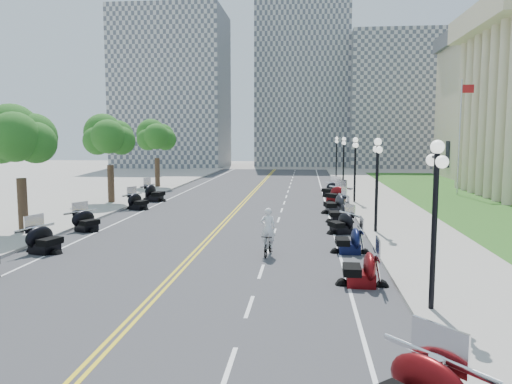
{
  "coord_description": "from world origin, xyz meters",
  "views": [
    {
      "loc": [
        4.89,
        -22.69,
        5.21
      ],
      "look_at": [
        2.02,
        5.66,
        2.0
      ],
      "focal_mm": 35.0,
      "sensor_mm": 36.0,
      "label": 1
    }
  ],
  "objects": [
    {
      "name": "lane_dash_12",
      "position": [
        3.2,
        24.0,
        0.01
      ],
      "size": [
        0.12,
        2.0,
        0.0
      ],
      "primitive_type": "cube",
      "color": "white",
      "rests_on": "road"
    },
    {
      "name": "lane_dash_3",
      "position": [
        3.2,
        -12.0,
        0.01
      ],
      "size": [
        0.12,
        2.0,
        0.0
      ],
      "primitive_type": "cube",
      "color": "white",
      "rests_on": "road"
    },
    {
      "name": "motorcycle_n_10",
      "position": [
        7.02,
        20.4,
        0.7
      ],
      "size": [
        2.83,
        2.83,
        1.4
      ],
      "primitive_type": null,
      "rotation": [
        0.0,
        0.0,
        -0.8
      ],
      "color": "black",
      "rests_on": "road"
    },
    {
      "name": "bicycle",
      "position": [
        3.26,
        -1.45,
        0.49
      ],
      "size": [
        0.64,
        1.66,
        0.97
      ],
      "primitive_type": "imported",
      "rotation": [
        0.0,
        0.0,
        -0.12
      ],
      "color": "#A51414",
      "rests_on": "road"
    },
    {
      "name": "distant_block_a",
      "position": [
        -18.0,
        62.0,
        13.0
      ],
      "size": [
        18.0,
        14.0,
        26.0
      ],
      "primitive_type": "cube",
      "color": "gray",
      "rests_on": "ground"
    },
    {
      "name": "lane_dash_15",
      "position": [
        3.2,
        36.0,
        0.01
      ],
      "size": [
        0.12,
        2.0,
        0.0
      ],
      "primitive_type": "cube",
      "color": "white",
      "rests_on": "road"
    },
    {
      "name": "lane_dash_16",
      "position": [
        3.2,
        40.0,
        0.01
      ],
      "size": [
        0.12,
        2.0,
        0.0
      ],
      "primitive_type": "cube",
      "color": "white",
      "rests_on": "road"
    },
    {
      "name": "flagpole",
      "position": [
        18.0,
        22.0,
        5.0
      ],
      "size": [
        1.1,
        0.2,
        10.0
      ],
      "primitive_type": null,
      "color": "silver",
      "rests_on": "ground"
    },
    {
      "name": "motorcycle_n_8",
      "position": [
        6.85,
        10.95,
        0.74
      ],
      "size": [
        2.5,
        2.5,
        1.49
      ],
      "primitive_type": null,
      "rotation": [
        0.0,
        0.0,
        -1.38
      ],
      "color": "black",
      "rests_on": "road"
    },
    {
      "name": "street_lamp_4",
      "position": [
        8.6,
        28.0,
        2.6
      ],
      "size": [
        0.5,
        1.2,
        4.9
      ],
      "primitive_type": null,
      "color": "black",
      "rests_on": "sidewalk_north"
    },
    {
      "name": "centerline_yellow_b",
      "position": [
        0.12,
        10.0,
        0.01
      ],
      "size": [
        0.12,
        90.0,
        0.0
      ],
      "primitive_type": "cube",
      "color": "yellow",
      "rests_on": "road"
    },
    {
      "name": "motorcycle_n_5",
      "position": [
        6.83,
        -0.54,
        0.66
      ],
      "size": [
        1.91,
        1.91,
        1.31
      ],
      "primitive_type": null,
      "rotation": [
        0.0,
        0.0,
        -1.55
      ],
      "color": "black",
      "rests_on": "road"
    },
    {
      "name": "lane_dash_13",
      "position": [
        3.2,
        28.0,
        0.01
      ],
      "size": [
        0.12,
        2.0,
        0.0
      ],
      "primitive_type": "cube",
      "color": "white",
      "rests_on": "road"
    },
    {
      "name": "lane_dash_4",
      "position": [
        3.2,
        -8.0,
        0.01
      ],
      "size": [
        0.12,
        2.0,
        0.0
      ],
      "primitive_type": "cube",
      "color": "white",
      "rests_on": "road"
    },
    {
      "name": "distant_block_b",
      "position": [
        4.0,
        68.0,
        15.0
      ],
      "size": [
        16.0,
        12.0,
        30.0
      ],
      "primitive_type": "cube",
      "color": "gray",
      "rests_on": "ground"
    },
    {
      "name": "lawn",
      "position": [
        17.5,
        18.0,
        0.05
      ],
      "size": [
        9.0,
        60.0,
        0.1
      ],
      "primitive_type": "cube",
      "color": "#356023",
      "rests_on": "ground"
    },
    {
      "name": "tree_4",
      "position": [
        -10.0,
        26.0,
        4.75
      ],
      "size": [
        4.8,
        4.8,
        9.2
      ],
      "primitive_type": null,
      "color": "#235619",
      "rests_on": "sidewalk_south"
    },
    {
      "name": "motorcycle_n_6",
      "position": [
        6.78,
        4.0,
        0.64
      ],
      "size": [
        2.43,
        2.43,
        1.28
      ],
      "primitive_type": null,
      "rotation": [
        0.0,
        0.0,
        -1.13
      ],
      "color": "black",
      "rests_on": "road"
    },
    {
      "name": "sidewalk_north",
      "position": [
        10.5,
        10.0,
        0.07
      ],
      "size": [
        5.0,
        90.0,
        0.15
      ],
      "primitive_type": "cube",
      "color": "#9E9991",
      "rests_on": "ground"
    },
    {
      "name": "motorcycle_n_4",
      "position": [
        6.83,
        -5.43,
        0.68
      ],
      "size": [
        2.02,
        2.02,
        1.37
      ],
      "primitive_type": null,
      "rotation": [
        0.0,
        0.0,
        -1.6
      ],
      "color": "#590A0C",
      "rests_on": "road"
    },
    {
      "name": "lane_dash_8",
      "position": [
        3.2,
        8.0,
        0.01
      ],
      "size": [
        0.12,
        2.0,
        0.0
      ],
      "primitive_type": "cube",
      "color": "white",
      "rests_on": "road"
    },
    {
      "name": "lane_dash_7",
      "position": [
        3.2,
        4.0,
        0.01
      ],
      "size": [
        0.12,
        2.0,
        0.0
      ],
      "primitive_type": "cube",
      "color": "white",
      "rests_on": "road"
    },
    {
      "name": "distant_block_c",
      "position": [
        22.0,
        65.0,
        11.0
      ],
      "size": [
        20.0,
        14.0,
        22.0
      ],
      "primitive_type": "cube",
      "color": "gray",
      "rests_on": "ground"
    },
    {
      "name": "lane_dash_6",
      "position": [
        3.2,
        0.0,
        0.01
      ],
      "size": [
        0.12,
        2.0,
        0.0
      ],
      "primitive_type": "cube",
      "color": "white",
      "rests_on": "road"
    },
    {
      "name": "tree_3",
      "position": [
        -10.0,
        14.0,
        4.75
      ],
      "size": [
        4.8,
        4.8,
        9.2
      ],
      "primitive_type": null,
      "color": "#235619",
      "rests_on": "sidewalk_south"
    },
    {
      "name": "lane_dash_18",
      "position": [
        3.2,
        48.0,
        0.01
      ],
      "size": [
        0.12,
        2.0,
        0.0
      ],
      "primitive_type": "cube",
      "color": "white",
      "rests_on": "road"
    },
    {
      "name": "lane_dash_17",
      "position": [
        3.2,
        44.0,
        0.01
      ],
      "size": [
        0.12,
        2.0,
        0.0
      ],
      "primitive_type": "cube",
      "color": "white",
      "rests_on": "road"
    },
    {
      "name": "motorcycle_s_5",
      "position": [
        -6.7,
        -1.9,
        0.69
      ],
      "size": [
        2.44,
        2.44,
        1.38
      ],
      "primitive_type": null,
      "rotation": [
        0.0,
        0.0,
        1.29
      ],
      "color": "black",
      "rests_on": "road"
    },
    {
      "name": "street_lamp_5",
      "position": [
        8.6,
        40.0,
        2.6
      ],
      "size": [
        0.5,
        1.2,
        4.9
      ],
      "primitive_type": null,
      "color": "black",
      "rests_on": "sidewalk_north"
    },
    {
      "name": "motorcycle_n_7",
      "position": [
        6.9,
        7.48,
        0.65
      ],
      "size": [
        1.96,
        1.96,
        1.29
      ],
      "primitive_type": null,
      "rotation": [
        0.0,
        0.0,
        -1.51
      ],
      "color": "black",
      "rests_on": "road"
    },
    {
      "name": "lane_dash_9",
      "position": [
        3.2,
        12.0,
        0.01
      ],
      "size": [
        0.12,
        2.0,
        0.0
      ],
      "primitive_type": "cube",
      "color": "white",
      "rests_on": "road"
    },
    {
      "name": "lane_dash_10",
      "position": [
        3.2,
        16.0,
        0.01
      ],
      "size": [
        0.12,
        2.0,
        0.0
      ],
      "primitive_type": "cube",
      "color": "white",
      "rests_on": "road"
    },
    {
      "name": "motorcycle_s_9",
      "position": [
        -7.18,
        15.85,
        0.77
      ],
      "size": [
        2.5,
        2.5,
        1.54
      ],
      "primitive_type": null,
      "rotation": [
        0.0,
        0.0,
        1.42
      ],
      "color": "black",
      "rests_on": "road"
    },
    {
      "name": "lane_dash_19",
      "position": [
        3.2,
        52.0,
        0.01
      ],
      "size": [
        0.12,
        2.0,
        0.0
      ],
      "primitive_type": "cube",
      "color": "white",
      "rests_on": "road"
    },
    {
      "name": "tree_2",
      "position": [
        -10.0,
        2.0,
        4.75
      ],
      "size": [
        4.8,
        4.8,
        9.2
      ],
      "primitive_type": null,
      "color": "#235619",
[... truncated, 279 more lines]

